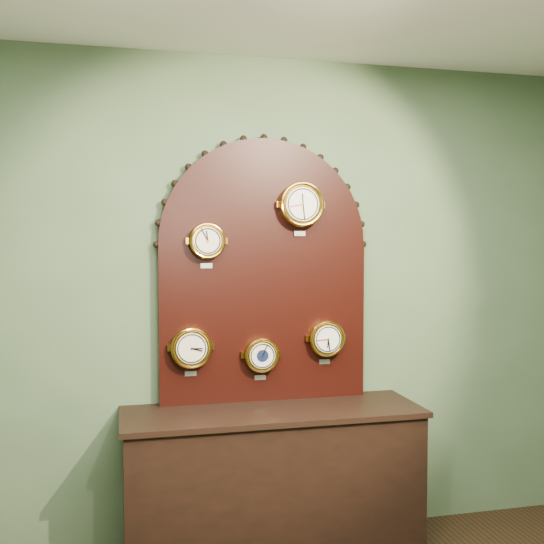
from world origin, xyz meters
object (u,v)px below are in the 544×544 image
object	(u,v)px
display_board	(264,262)
hygrometer	(191,348)
tide_clock	(326,338)
roman_clock	(207,241)
barometer	(261,355)
shop_counter	(273,486)
arabic_clock	(301,205)

from	to	relation	value
display_board	hygrometer	world-z (taller)	display_board
display_board	tide_clock	bearing A→B (deg)	-10.53
roman_clock	tide_clock	bearing A→B (deg)	-0.02
barometer	shop_counter	bearing A→B (deg)	-78.88
display_board	roman_clock	world-z (taller)	display_board
shop_counter	barometer	xyz separation A→B (m)	(-0.03, 0.15, 0.70)
shop_counter	roman_clock	xyz separation A→B (m)	(-0.34, 0.15, 1.35)
shop_counter	display_board	size ratio (longest dim) A/B	1.05
roman_clock	tide_clock	xyz separation A→B (m)	(0.69, -0.00, -0.56)
display_board	barometer	world-z (taller)	display_board
barometer	tide_clock	distance (m)	0.39
arabic_clock	tide_clock	size ratio (longest dim) A/B	1.17
shop_counter	roman_clock	distance (m)	1.40
display_board	tide_clock	distance (m)	0.57
shop_counter	tide_clock	distance (m)	0.87
barometer	display_board	bearing A→B (deg)	65.37
hygrometer	tide_clock	distance (m)	0.78
roman_clock	barometer	distance (m)	0.71
roman_clock	arabic_clock	bearing A→B (deg)	-0.15
display_board	roman_clock	distance (m)	0.36
shop_counter	arabic_clock	size ratio (longest dim) A/B	5.19
shop_counter	tide_clock	size ratio (longest dim) A/B	6.09
display_board	hygrometer	distance (m)	0.64
shop_counter	roman_clock	bearing A→B (deg)	155.35
arabic_clock	display_board	bearing A→B (deg)	161.70
roman_clock	hygrometer	xyz separation A→B (m)	(-0.09, -0.00, -0.59)
shop_counter	barometer	world-z (taller)	barometer
display_board	shop_counter	bearing A→B (deg)	-90.00
hygrometer	tide_clock	bearing A→B (deg)	0.03
arabic_clock	barometer	world-z (taller)	arabic_clock
shop_counter	barometer	size ratio (longest dim) A/B	6.41
arabic_clock	barometer	size ratio (longest dim) A/B	1.23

